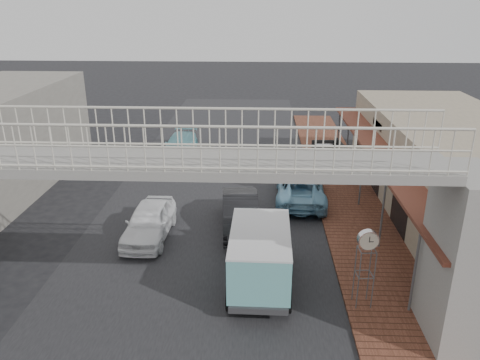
# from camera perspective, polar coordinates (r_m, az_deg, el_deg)

# --- Properties ---
(ground) EXTENTS (120.00, 120.00, 0.00)m
(ground) POSITION_cam_1_polar(r_m,az_deg,el_deg) (17.82, -5.10, -9.41)
(ground) COLOR black
(ground) RESTS_ON ground
(road_strip) EXTENTS (10.00, 60.00, 0.01)m
(road_strip) POSITION_cam_1_polar(r_m,az_deg,el_deg) (17.81, -5.10, -9.40)
(road_strip) COLOR black
(road_strip) RESTS_ON ground
(sidewalk) EXTENTS (3.00, 40.00, 0.10)m
(sidewalk) POSITION_cam_1_polar(r_m,az_deg,el_deg) (20.73, 14.20, -5.24)
(sidewalk) COLOR brown
(sidewalk) RESTS_ON ground
(shophouse_row) EXTENTS (7.20, 18.00, 4.00)m
(shophouse_row) POSITION_cam_1_polar(r_m,az_deg,el_deg) (22.23, 25.51, 0.58)
(shophouse_row) COLOR gray
(shophouse_row) RESTS_ON ground
(footbridge) EXTENTS (16.40, 2.40, 6.34)m
(footbridge) POSITION_cam_1_polar(r_m,az_deg,el_deg) (12.83, -7.83, -6.19)
(footbridge) COLOR gray
(footbridge) RESTS_ON ground
(white_hatchback) EXTENTS (1.75, 4.11, 1.39)m
(white_hatchback) POSITION_cam_1_polar(r_m,az_deg,el_deg) (19.23, -11.02, -4.99)
(white_hatchback) COLOR white
(white_hatchback) RESTS_ON ground
(dark_sedan) EXTENTS (1.85, 4.39, 1.41)m
(dark_sedan) POSITION_cam_1_polar(r_m,az_deg,el_deg) (19.59, 0.06, -4.02)
(dark_sedan) COLOR black
(dark_sedan) RESTS_ON ground
(angkot_curb) EXTENTS (2.52, 5.05, 1.37)m
(angkot_curb) POSITION_cam_1_polar(r_m,az_deg,el_deg) (22.46, 7.37, -0.88)
(angkot_curb) COLOR #74ACC9
(angkot_curb) RESTS_ON ground
(angkot_far) EXTENTS (1.93, 4.27, 1.21)m
(angkot_far) POSITION_cam_1_polar(r_m,az_deg,el_deg) (29.45, -7.33, 4.31)
(angkot_far) COLOR #65A6AF
(angkot_far) RESTS_ON ground
(angkot_van) EXTENTS (2.06, 4.36, 2.12)m
(angkot_van) POSITION_cam_1_polar(r_m,az_deg,el_deg) (15.56, 2.47, -8.47)
(angkot_van) COLOR black
(angkot_van) RESTS_ON ground
(motorcycle_near) EXTENTS (1.79, 0.81, 0.91)m
(motorcycle_near) POSITION_cam_1_polar(r_m,az_deg,el_deg) (26.46, 12.03, 1.94)
(motorcycle_near) COLOR black
(motorcycle_near) RESTS_ON sidewalk
(motorcycle_far) EXTENTS (1.78, 1.11, 1.04)m
(motorcycle_far) POSITION_cam_1_polar(r_m,az_deg,el_deg) (28.41, 12.17, 3.40)
(motorcycle_far) COLOR black
(motorcycle_far) RESTS_ON sidewalk
(street_clock) EXTENTS (0.64, 0.54, 2.58)m
(street_clock) POSITION_cam_1_polar(r_m,az_deg,el_deg) (14.56, 15.29, -7.48)
(street_clock) COLOR #59595B
(street_clock) RESTS_ON sidewalk
(arrow_sign) EXTENTS (1.79, 1.14, 3.05)m
(arrow_sign) POSITION_cam_1_polar(r_m,az_deg,el_deg) (22.03, 12.15, 3.57)
(arrow_sign) COLOR #59595B
(arrow_sign) RESTS_ON sidewalk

